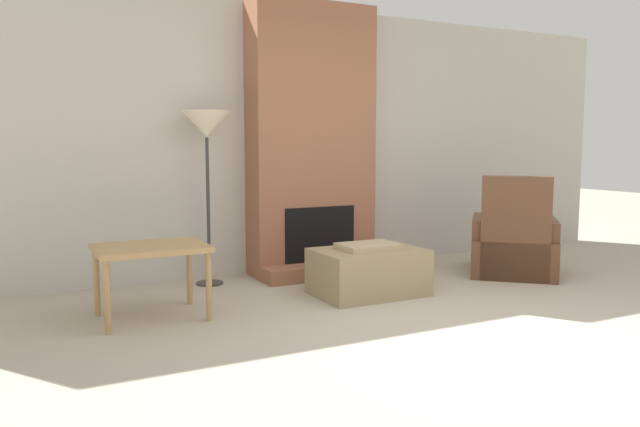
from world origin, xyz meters
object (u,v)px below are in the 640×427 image
Objects in this scene: ottoman at (368,271)px; floor_lamp_left at (207,130)px; side_table at (151,254)px; armchair at (513,246)px.

floor_lamp_left is at bearing 137.12° from ottoman.
armchair is at bearing -0.92° from side_table.
armchair is at bearing -18.87° from floor_lamp_left.
side_table is 0.50× the size of floor_lamp_left.
armchair is 3.46m from side_table.
side_table is (-1.77, 0.11, 0.27)m from ottoman.
ottoman is at bearing -42.88° from floor_lamp_left.
floor_lamp_left reaches higher than armchair.
ottoman is 1.80m from side_table.
floor_lamp_left is at bearing 51.61° from side_table.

